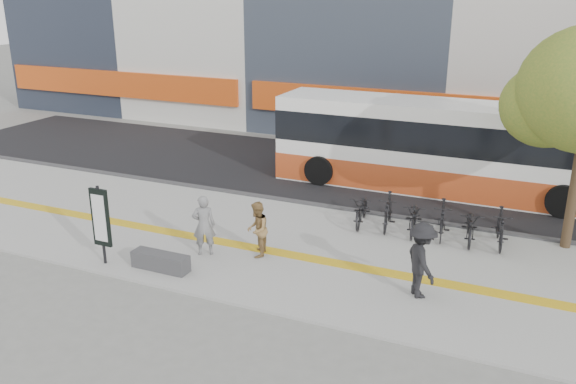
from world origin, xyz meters
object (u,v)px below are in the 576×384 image
at_px(pedestrian_dark, 421,260).
at_px(bench, 161,261).
at_px(pedestrian_tan, 257,229).
at_px(signboard, 101,219).
at_px(seated_woman, 204,225).
at_px(bus, 441,149).

bearing_deg(pedestrian_dark, bench, 67.20).
bearing_deg(bench, pedestrian_tan, 42.36).
bearing_deg(pedestrian_tan, signboard, -76.28).
bearing_deg(seated_woman, pedestrian_tan, 170.21).
bearing_deg(seated_woman, bus, -149.38).
bearing_deg(signboard, seated_woman, 36.51).
relative_size(seated_woman, pedestrian_dark, 0.92).
relative_size(bench, pedestrian_dark, 0.85).
distance_m(bench, pedestrian_dark, 6.73).
relative_size(signboard, seated_woman, 1.27).
bearing_deg(pedestrian_dark, bus, -26.89).
xyz_separation_m(bus, seated_woman, (-4.89, -8.40, -0.63)).
relative_size(pedestrian_tan, pedestrian_dark, 0.84).
height_order(seated_woman, pedestrian_dark, pedestrian_dark).
distance_m(pedestrian_tan, pedestrian_dark, 4.62).
bearing_deg(bus, pedestrian_dark, -82.54).
xyz_separation_m(signboard, pedestrian_dark, (8.15, 1.64, -0.35)).
height_order(bus, pedestrian_dark, bus).
distance_m(signboard, seated_woman, 2.73).
xyz_separation_m(bench, pedestrian_dark, (6.55, 1.34, 0.71)).
bearing_deg(seated_woman, pedestrian_dark, 151.22).
bearing_deg(pedestrian_dark, pedestrian_tan, 50.06).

